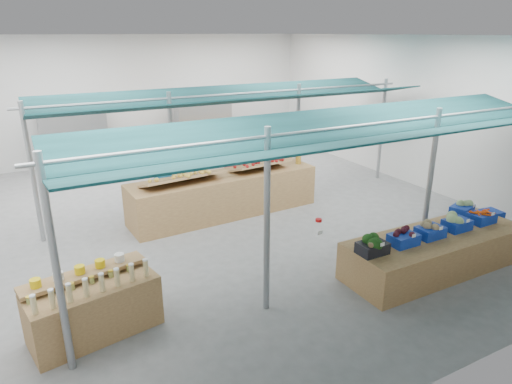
{
  "coord_description": "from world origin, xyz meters",
  "views": [
    {
      "loc": [
        -4.19,
        -9.58,
        4.27
      ],
      "look_at": [
        0.1,
        -1.6,
        1.08
      ],
      "focal_mm": 32.0,
      "sensor_mm": 36.0,
      "label": 1
    }
  ],
  "objects_px": {
    "bottle_shelf": "(93,306)",
    "vendor_right": "(228,164)",
    "fruit_counter": "(225,195)",
    "veg_counter": "(435,252)",
    "crate_stack": "(486,226)",
    "vendor_left": "(162,173)"
  },
  "relations": [
    {
      "from": "veg_counter",
      "to": "vendor_right",
      "type": "xyz_separation_m",
      "value": [
        -1.71,
        5.53,
        0.58
      ]
    },
    {
      "from": "bottle_shelf",
      "to": "veg_counter",
      "type": "xyz_separation_m",
      "value": [
        6.0,
        -1.05,
        -0.09
      ]
    },
    {
      "from": "bottle_shelf",
      "to": "vendor_right",
      "type": "relative_size",
      "value": 1.04
    },
    {
      "from": "veg_counter",
      "to": "crate_stack",
      "type": "height_order",
      "value": "veg_counter"
    },
    {
      "from": "bottle_shelf",
      "to": "fruit_counter",
      "type": "bearing_deg",
      "value": 32.16
    },
    {
      "from": "vendor_left",
      "to": "vendor_right",
      "type": "bearing_deg",
      "value": 177.0
    },
    {
      "from": "fruit_counter",
      "to": "vendor_left",
      "type": "height_order",
      "value": "vendor_left"
    },
    {
      "from": "veg_counter",
      "to": "fruit_counter",
      "type": "bearing_deg",
      "value": 117.56
    },
    {
      "from": "veg_counter",
      "to": "crate_stack",
      "type": "bearing_deg",
      "value": 10.92
    },
    {
      "from": "bottle_shelf",
      "to": "fruit_counter",
      "type": "distance_m",
      "value": 5.0
    },
    {
      "from": "bottle_shelf",
      "to": "veg_counter",
      "type": "relative_size",
      "value": 0.53
    },
    {
      "from": "veg_counter",
      "to": "fruit_counter",
      "type": "relative_size",
      "value": 0.78
    },
    {
      "from": "fruit_counter",
      "to": "crate_stack",
      "type": "bearing_deg",
      "value": -45.88
    },
    {
      "from": "bottle_shelf",
      "to": "crate_stack",
      "type": "height_order",
      "value": "bottle_shelf"
    },
    {
      "from": "fruit_counter",
      "to": "crate_stack",
      "type": "distance_m",
      "value": 5.93
    },
    {
      "from": "veg_counter",
      "to": "vendor_right",
      "type": "distance_m",
      "value": 5.81
    },
    {
      "from": "bottle_shelf",
      "to": "vendor_right",
      "type": "distance_m",
      "value": 6.22
    },
    {
      "from": "crate_stack",
      "to": "fruit_counter",
      "type": "bearing_deg",
      "value": 137.12
    },
    {
      "from": "vendor_left",
      "to": "bottle_shelf",
      "type": "bearing_deg",
      "value": 57.96
    },
    {
      "from": "bottle_shelf",
      "to": "veg_counter",
      "type": "height_order",
      "value": "bottle_shelf"
    },
    {
      "from": "bottle_shelf",
      "to": "crate_stack",
      "type": "bearing_deg",
      "value": -14.99
    },
    {
      "from": "crate_stack",
      "to": "vendor_left",
      "type": "bearing_deg",
      "value": 137.2
    }
  ]
}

